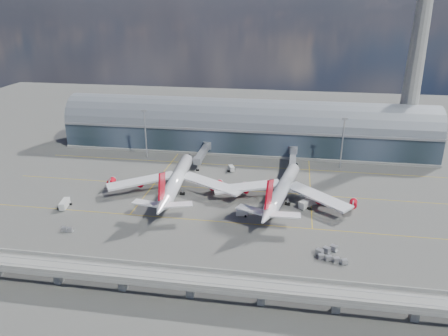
% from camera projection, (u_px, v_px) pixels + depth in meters
% --- Properties ---
extents(ground, '(500.00, 500.00, 0.00)m').
position_uv_depth(ground, '(223.00, 210.00, 174.04)').
color(ground, '#474744').
rests_on(ground, ground).
extents(taxi_lines, '(200.00, 80.12, 0.01)m').
position_uv_depth(taxi_lines, '(231.00, 188.00, 194.37)').
color(taxi_lines, gold).
rests_on(taxi_lines, ground).
extents(terminal, '(200.00, 30.00, 28.00)m').
position_uv_depth(terminal, '(246.00, 129.00, 241.68)').
color(terminal, '#202E36').
rests_on(terminal, ground).
extents(control_tower, '(19.00, 19.00, 103.00)m').
position_uv_depth(control_tower, '(417.00, 56.00, 218.89)').
color(control_tower, gray).
rests_on(control_tower, ground).
extents(guideway, '(220.00, 8.50, 7.20)m').
position_uv_depth(guideway, '(190.00, 280.00, 121.52)').
color(guideway, gray).
rests_on(guideway, ground).
extents(floodlight_mast_left, '(3.00, 0.70, 25.70)m').
position_uv_depth(floodlight_mast_left, '(145.00, 132.00, 227.25)').
color(floodlight_mast_left, gray).
rests_on(floodlight_mast_left, ground).
extents(floodlight_mast_right, '(3.00, 0.70, 25.70)m').
position_uv_depth(floodlight_mast_right, '(342.00, 142.00, 212.16)').
color(floodlight_mast_right, gray).
rests_on(floodlight_mast_right, ground).
extents(airliner_left, '(62.01, 65.15, 19.85)m').
position_uv_depth(airliner_left, '(176.00, 181.00, 187.05)').
color(airliner_left, white).
rests_on(airliner_left, ground).
extents(airliner_right, '(59.78, 62.55, 19.91)m').
position_uv_depth(airliner_right, '(282.00, 190.00, 178.99)').
color(airliner_right, white).
rests_on(airliner_right, ground).
extents(jet_bridge_left, '(4.40, 28.00, 7.25)m').
position_uv_depth(jet_bridge_left, '(203.00, 152.00, 223.91)').
color(jet_bridge_left, gray).
rests_on(jet_bridge_left, ground).
extents(jet_bridge_right, '(4.40, 32.00, 7.25)m').
position_uv_depth(jet_bridge_right, '(293.00, 158.00, 215.22)').
color(jet_bridge_right, gray).
rests_on(jet_bridge_right, ground).
extents(service_truck_0, '(3.66, 7.61, 3.02)m').
position_uv_depth(service_truck_0, '(65.00, 204.00, 175.35)').
color(service_truck_0, beige).
rests_on(service_truck_0, ground).
extents(service_truck_1, '(4.79, 2.84, 2.61)m').
position_uv_depth(service_truck_1, '(242.00, 213.00, 168.80)').
color(service_truck_1, beige).
rests_on(service_truck_1, ground).
extents(service_truck_2, '(8.42, 5.51, 2.97)m').
position_uv_depth(service_truck_2, '(319.00, 200.00, 178.69)').
color(service_truck_2, beige).
rests_on(service_truck_2, ground).
extents(service_truck_3, '(6.01, 7.01, 3.26)m').
position_uv_depth(service_truck_3, '(306.00, 204.00, 175.38)').
color(service_truck_3, beige).
rests_on(service_truck_3, ground).
extents(service_truck_4, '(3.69, 4.92, 2.59)m').
position_uv_depth(service_truck_4, '(231.00, 168.00, 212.88)').
color(service_truck_4, beige).
rests_on(service_truck_4, ground).
extents(service_truck_5, '(5.33, 6.28, 2.92)m').
position_uv_depth(service_truck_5, '(276.00, 187.00, 191.27)').
color(service_truck_5, beige).
rests_on(service_truck_5, ground).
extents(cargo_train_0, '(4.54, 1.81, 1.51)m').
position_uv_depth(cargo_train_0, '(67.00, 230.00, 157.39)').
color(cargo_train_0, gray).
rests_on(cargo_train_0, ground).
extents(cargo_train_1, '(9.74, 4.09, 1.62)m').
position_uv_depth(cargo_train_1, '(333.00, 259.00, 139.48)').
color(cargo_train_1, gray).
rests_on(cargo_train_1, ground).
extents(cargo_train_2, '(8.00, 6.22, 1.89)m').
position_uv_depth(cargo_train_2, '(327.00, 250.00, 144.22)').
color(cargo_train_2, gray).
rests_on(cargo_train_2, ground).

